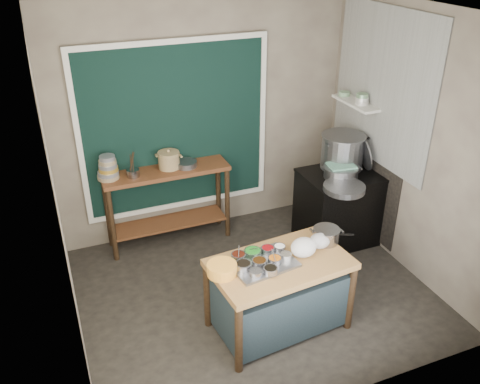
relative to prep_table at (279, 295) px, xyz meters
name	(u,v)px	position (x,y,z in m)	size (l,w,h in m)	color
floor	(254,292)	(-0.01, 0.56, -0.39)	(3.50, 3.00, 0.02)	#2D2822
back_wall	(204,119)	(-0.01, 2.07, 1.02)	(3.50, 0.02, 2.80)	#7A715E
left_wall	(57,206)	(-1.77, 0.56, 1.02)	(0.02, 3.00, 2.80)	#7A715E
right_wall	(410,144)	(1.75, 0.56, 1.02)	(0.02, 3.00, 2.80)	#7A715E
ceiling	(258,11)	(-0.01, 0.56, 2.43)	(3.50, 3.00, 0.02)	#7A715E
curtain_panel	(176,129)	(-0.36, 2.03, 0.98)	(2.10, 0.02, 1.90)	black
curtain_frame	(176,129)	(-0.36, 2.02, 0.98)	(2.22, 0.03, 2.02)	beige
tile_panel	(382,88)	(1.73, 1.11, 1.48)	(0.02, 1.70, 1.70)	#B2B2AA
soot_patch	(365,178)	(1.73, 1.21, 0.32)	(0.01, 1.30, 1.30)	black
wall_shelf	(356,103)	(1.62, 1.41, 1.23)	(0.22, 0.70, 0.03)	beige
prep_table	(279,295)	(0.00, 0.00, 0.00)	(1.25, 0.72, 0.75)	olive
back_counter	(168,206)	(-0.56, 1.84, 0.10)	(1.45, 0.40, 0.95)	brown
stove_block	(339,208)	(1.34, 1.11, 0.05)	(0.90, 0.68, 0.85)	black
stove_top	(343,175)	(1.34, 1.11, 0.49)	(0.92, 0.69, 0.03)	black
condiment_tray	(262,263)	(-0.17, 0.02, 0.39)	(0.57, 0.41, 0.03)	gray
condiment_bowls	(260,259)	(-0.19, 0.04, 0.43)	(0.54, 0.42, 0.06)	gray
yellow_basin	(222,269)	(-0.55, 0.03, 0.43)	(0.26, 0.26, 0.10)	orange
saucepan	(326,235)	(0.54, 0.13, 0.45)	(0.26, 0.26, 0.14)	gray
plastic_bag_a	(304,247)	(0.23, 0.01, 0.46)	(0.24, 0.20, 0.18)	white
plastic_bag_b	(320,241)	(0.44, 0.07, 0.45)	(0.20, 0.17, 0.15)	white
bowl_stack	(108,169)	(-1.19, 1.86, 0.69)	(0.24, 0.24, 0.27)	tan
utensil_cup	(133,173)	(-0.93, 1.80, 0.62)	(0.14, 0.14, 0.09)	gray
ceramic_crock	(169,161)	(-0.50, 1.88, 0.66)	(0.26, 0.26, 0.18)	#927C50
wide_bowl	(186,164)	(-0.31, 1.84, 0.61)	(0.25, 0.25, 0.06)	gray
stock_pot	(342,151)	(1.41, 1.27, 0.71)	(0.52, 0.52, 0.41)	gray
pot_lid	(365,153)	(1.63, 1.14, 0.70)	(0.40, 0.40, 0.02)	gray
steamer	(341,172)	(1.26, 1.05, 0.57)	(0.42, 0.42, 0.13)	gray
green_cloth	(342,166)	(1.26, 1.05, 0.65)	(0.29, 0.22, 0.02)	#609A82
shallow_pan	(344,188)	(1.13, 0.76, 0.53)	(0.45, 0.45, 0.06)	gray
shelf_bowl_stack	(362,99)	(1.62, 1.31, 1.30)	(0.16, 0.16, 0.12)	silver
shelf_bowl_green	(344,94)	(1.62, 1.66, 1.26)	(0.13, 0.13, 0.05)	gray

